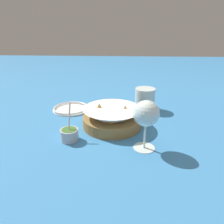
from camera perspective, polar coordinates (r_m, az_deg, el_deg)
name	(u,v)px	position (r m, az deg, el deg)	size (l,w,h in m)	color
ground_plane	(107,127)	(0.88, -1.19, -3.88)	(4.00, 4.00, 0.00)	teal
food_basket	(112,118)	(0.87, 0.01, -1.65)	(0.23, 0.23, 0.09)	olive
sauce_cup	(69,134)	(0.79, -11.08, -5.70)	(0.08, 0.06, 0.13)	#B7B7BC
wine_glass	(146,115)	(0.69, 8.91, -0.76)	(0.08, 0.08, 0.17)	silver
beer_mug	(145,100)	(1.06, 8.56, 3.22)	(0.13, 0.09, 0.10)	silver
side_plate	(71,108)	(1.07, -10.66, 0.93)	(0.17, 0.17, 0.01)	white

